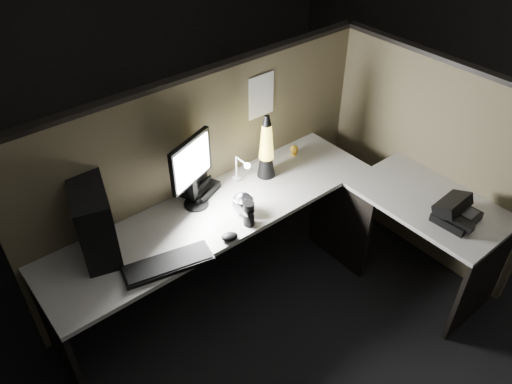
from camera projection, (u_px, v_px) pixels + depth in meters
floor at (292, 330)px, 3.34m from camera, size 6.00×6.00×0.00m
room_shell at (308, 118)px, 2.34m from camera, size 6.00×6.00×6.00m
partition_back at (206, 176)px, 3.45m from camera, size 2.66×0.06×1.50m
partition_right at (423, 160)px, 3.60m from camera, size 0.06×1.66×1.50m
desk at (290, 235)px, 3.23m from camera, size 2.60×1.60×0.73m
pc_tower at (94, 221)px, 2.78m from camera, size 0.30×0.46×0.44m
monitor at (192, 167)px, 3.06m from camera, size 0.36×0.18×0.48m
keyboard at (168, 264)px, 2.80m from camera, size 0.53×0.28×0.02m
mouse at (230, 237)px, 2.97m from camera, size 0.12×0.10×0.04m
clip_lamp at (242, 170)px, 3.33m from camera, size 0.04×0.16×0.21m
organizer at (199, 186)px, 3.33m from camera, size 0.29×0.27×0.17m
lava_lamp at (266, 152)px, 3.37m from camera, size 0.13×0.13×0.47m
travel_mug at (249, 214)px, 3.04m from camera, size 0.07×0.07×0.17m
steel_mug at (243, 205)px, 3.15m from camera, size 0.16×0.16×0.11m
figurine at (294, 149)px, 3.66m from camera, size 0.06×0.06×0.06m
pinned_paper at (261, 96)px, 3.36m from camera, size 0.21×0.00×0.31m
desk_phone at (455, 212)px, 3.09m from camera, size 0.27×0.28×0.15m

